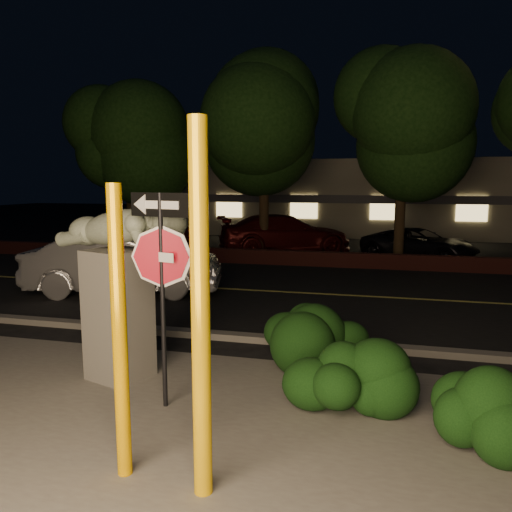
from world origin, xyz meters
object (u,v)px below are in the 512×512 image
Objects in this scene: parked_car_darkred at (285,234)px; sculpture at (119,273)px; signpost at (162,257)px; parked_car_dark at (419,244)px; parked_car_red at (140,229)px; yellow_pole_right at (201,315)px; yellow_pole_left at (120,335)px; silver_sedan at (125,263)px.

sculpture is at bearing 155.95° from parked_car_darkred.
signpost is 0.51× the size of parked_car_darkred.
parked_car_dark is (5.15, -0.59, -0.20)m from parked_car_darkred.
sculpture is 0.47× the size of parked_car_darkred.
parked_car_red is at bearing 133.30° from signpost.
sculpture is at bearing 132.27° from yellow_pole_right.
parked_car_dark is (4.92, 12.92, -0.98)m from sculpture.
parked_car_red is (-8.73, 15.84, -0.86)m from yellow_pole_right.
yellow_pole_left is 0.59× the size of silver_sedan.
parked_car_red reaches higher than silver_sedan.
yellow_pole_right is at bearing -40.14° from signpost.
silver_sedan is (-3.96, 7.25, -0.61)m from yellow_pole_left.
sculpture is at bearing -165.46° from silver_sedan.
signpost is at bearing -161.04° from silver_sedan.
parked_car_red reaches higher than parked_car_dark.
parked_car_dark is at bearing -121.53° from parked_car_darkred.
yellow_pole_right reaches higher than silver_sedan.
signpost is 1.07× the size of sculpture.
yellow_pole_right is 1.25× the size of signpost.
parked_car_darkred is (-1.45, 15.70, -0.63)m from yellow_pole_left.
parked_car_darkred is (-1.21, 14.23, -1.14)m from signpost.
signpost is (-1.08, 1.56, 0.24)m from yellow_pole_right.
signpost is 14.26m from parked_car_dark.
parked_car_red is at bearing 64.50° from parked_car_darkred.
sculpture is at bearing -159.50° from parked_car_red.
yellow_pole_right is (0.84, -0.09, 0.27)m from yellow_pole_left.
sculpture is 5.80m from silver_sedan.
parked_car_darkred is (2.51, 8.45, -0.02)m from silver_sedan.
signpost reaches higher than parked_car_red.
parked_car_red is 11.60m from parked_car_dark.
silver_sedan is at bearing -160.84° from parked_car_red.
sculpture reaches higher than parked_car_darkred.
yellow_pole_left reaches higher than parked_car_darkred.
yellow_pole_left is at bearing -165.14° from silver_sedan.
parked_car_dark is at bearing 87.98° from sculpture.
parked_car_dark is at bearing 89.05° from signpost.
signpost is 1.28m from sculpture.
signpost is at bearing -17.21° from sculpture.
yellow_pole_right reaches higher than signpost.
parked_car_darkred is at bearing -96.15° from parked_car_red.
parked_car_red is at bearing 11.02° from silver_sedan.
yellow_pole_left is at bearing -171.14° from parked_car_dark.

